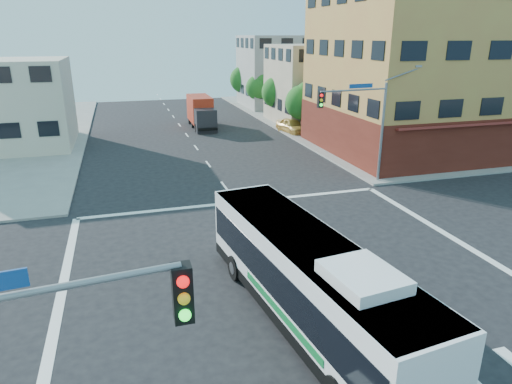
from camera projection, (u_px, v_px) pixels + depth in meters
name	position (u px, v px, depth m)	size (l,w,h in m)	color
ground	(289.00, 274.00, 20.15)	(120.00, 120.00, 0.00)	black
sidewalk_ne	(442.00, 113.00, 61.25)	(50.00, 50.00, 0.15)	gray
corner_building_ne	(430.00, 84.00, 40.35)	(18.10, 15.44, 14.00)	#B38A40
building_east_near	(324.00, 84.00, 54.05)	(12.06, 10.06, 9.00)	tan
building_east_far	(284.00, 71.00, 66.58)	(12.06, 10.06, 10.00)	#9A9B96
building_west	(0.00, 105.00, 41.46)	(12.06, 10.06, 8.00)	beige
signal_mast_ne	(362.00, 114.00, 30.59)	(7.91, 1.13, 8.07)	gray
street_tree_a	(303.00, 100.00, 47.49)	(3.60, 3.60, 5.53)	#3A2215
street_tree_b	(278.00, 90.00, 54.69)	(3.80, 3.80, 5.79)	#3A2215
street_tree_c	(259.00, 86.00, 62.04)	(3.40, 3.40, 5.29)	#3A2215
street_tree_d	(244.00, 78.00, 69.16)	(4.00, 4.00, 6.03)	#3A2215
transit_bus	(307.00, 279.00, 16.18)	(4.14, 12.68, 3.69)	black
box_truck	(201.00, 113.00, 51.67)	(2.35, 7.67, 3.44)	#232328
parked_car	(292.00, 126.00, 49.08)	(1.84, 4.57, 1.56)	#E4B14E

